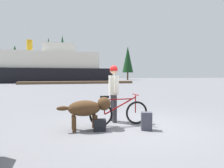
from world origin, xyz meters
The scene contains 12 objects.
ground_plane centered at (0.00, 0.00, 0.00)m, with size 160.00×160.00×0.00m, color slate.
bicycle centered at (-0.41, 0.26, 0.37)m, with size 1.76×0.44×0.89m.
person_cyclist centered at (-0.43, 0.73, 1.07)m, with size 0.32×0.53×1.76m.
dog centered at (-1.34, 0.05, 0.58)m, with size 1.43×0.49×0.86m.
backpack centered at (0.15, -0.40, 0.24)m, with size 0.28×0.20×0.48m, color #3F3F4C.
handbag_pannier centered at (-1.06, -0.17, 0.16)m, with size 0.32×0.18×0.31m, color black.
dock_pier centered at (1.29, 28.48, 0.20)m, with size 18.87×2.45×0.40m, color brown.
ferry_boat centered at (-4.10, 36.59, 2.91)m, with size 25.48×8.36×8.36m.
pine_tree_far_left centered at (-12.38, 49.54, 5.75)m, with size 4.13×4.13×8.92m.
pine_tree_center centered at (-0.60, 51.26, 7.94)m, with size 3.22×3.22×12.47m.
pine_tree_far_right centered at (18.55, 50.90, 6.17)m, with size 3.30×3.30×10.15m.
pine_tree_mid_back centered at (-4.42, 54.75, 7.33)m, with size 3.34×3.34×12.24m.
Camera 1 is at (-2.11, -5.09, 1.46)m, focal length 31.38 mm.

